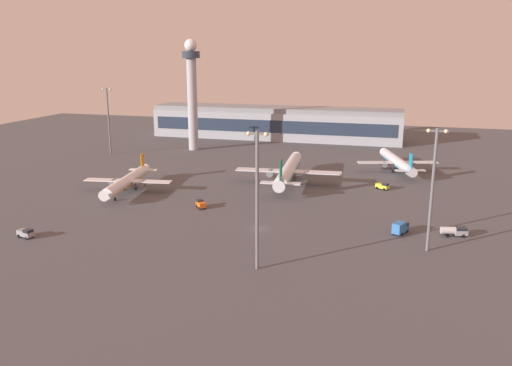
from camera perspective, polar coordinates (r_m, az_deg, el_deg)
ground_plane at (r=134.28m, az=0.28°, el=-5.04°), size 416.00×416.00×0.00m
terminal_building at (r=272.93m, az=2.16°, el=6.61°), size 128.94×22.40×16.40m
control_tower at (r=240.05m, az=-7.05°, el=10.32°), size 8.00×8.00×49.75m
airplane_terminal_side at (r=173.52m, az=-13.94°, el=0.24°), size 29.01×37.14×9.54m
airplane_taxiway_distant at (r=179.05m, az=3.59°, el=1.38°), size 36.54×46.89×12.02m
airplane_mid_apron at (r=203.82m, az=15.24°, el=2.26°), size 29.85×37.99×9.96m
baggage_tractor at (r=139.67m, az=-23.96°, el=-5.04°), size 4.47×2.82×2.25m
cargo_loader at (r=176.51m, az=13.72°, el=-0.32°), size 4.58×3.63×2.25m
fuel_truck at (r=137.81m, az=20.99°, el=-4.91°), size 6.61×3.54×2.35m
maintenance_van at (r=152.28m, az=-6.07°, el=-2.30°), size 4.13×4.45×2.25m
catering_truck at (r=135.38m, az=15.56°, el=-4.72°), size 4.35×6.12×3.05m
apron_light_central at (r=105.18m, az=0.13°, el=-1.13°), size 4.80×0.90×29.19m
apron_light_east at (r=121.70m, az=18.83°, el=-0.01°), size 4.80×0.90×28.24m
apron_light_west at (r=238.19m, az=-15.89°, el=6.98°), size 4.80×0.90×29.05m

